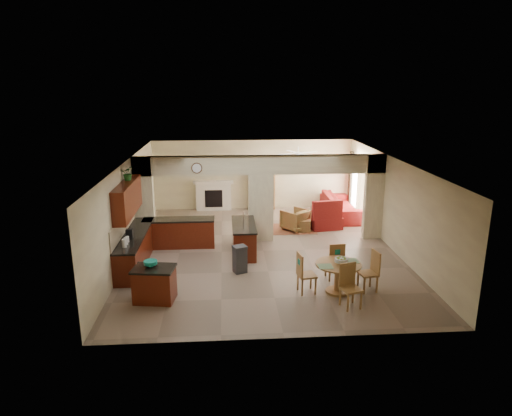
{
  "coord_description": "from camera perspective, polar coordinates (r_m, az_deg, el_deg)",
  "views": [
    {
      "loc": [
        -1.15,
        -13.14,
        4.98
      ],
      "look_at": [
        -0.2,
        0.3,
        1.29
      ],
      "focal_mm": 32.0,
      "sensor_mm": 36.0,
      "label": 1
    }
  ],
  "objects": [
    {
      "name": "chair_east",
      "position": [
        11.68,
        14.21,
        -7.45
      ],
      "size": [
        0.49,
        0.49,
        1.02
      ],
      "rotation": [
        0.0,
        0.0,
        4.9
      ],
      "color": "olive",
      "rests_on": "floor"
    },
    {
      "name": "window_b",
      "position": [
        18.28,
        12.35,
        3.04
      ],
      "size": [
        0.02,
        0.9,
        1.9
      ],
      "primitive_type": "cube",
      "color": "white",
      "rests_on": "wall_right"
    },
    {
      "name": "wall_right",
      "position": [
        14.56,
        16.83,
        0.42
      ],
      "size": [
        0.0,
        10.0,
        10.0
      ],
      "primitive_type": "plane",
      "rotation": [
        1.57,
        0.0,
        -1.57
      ],
      "color": "beige",
      "rests_on": "floor"
    },
    {
      "name": "drape_b_right",
      "position": [
        18.83,
        11.73,
        3.43
      ],
      "size": [
        0.1,
        0.28,
        2.3
      ],
      "primitive_type": "cube",
      "color": "#431F1A",
      "rests_on": "wall_right"
    },
    {
      "name": "chair_north",
      "position": [
        12.08,
        9.91,
        -6.4
      ],
      "size": [
        0.46,
        0.46,
        1.02
      ],
      "rotation": [
        0.0,
        0.0,
        3.23
      ],
      "color": "olive",
      "rests_on": "floor"
    },
    {
      "name": "chaise",
      "position": [
        16.41,
        8.55,
        -1.72
      ],
      "size": [
        1.21,
        1.05,
        0.43
      ],
      "primitive_type": "cube",
      "rotation": [
        0.0,
        0.0,
        0.17
      ],
      "color": "maroon",
      "rests_on": "floor"
    },
    {
      "name": "ceiling_fan",
      "position": [
        16.53,
        5.28,
        6.85
      ],
      "size": [
        1.0,
        1.0,
        0.1
      ],
      "primitive_type": "cylinder",
      "color": "white",
      "rests_on": "ceiling"
    },
    {
      "name": "fireplace",
      "position": [
        18.5,
        -5.31,
        1.62
      ],
      "size": [
        1.6,
        0.35,
        1.2
      ],
      "color": "beige",
      "rests_on": "floor"
    },
    {
      "name": "fruit_bowl",
      "position": [
        11.26,
        10.62,
        -6.5
      ],
      "size": [
        0.33,
        0.33,
        0.17
      ],
      "primitive_type": "cylinder",
      "color": "#74A222",
      "rests_on": "dining_table"
    },
    {
      "name": "drape_b_left",
      "position": [
        17.71,
        12.75,
        2.63
      ],
      "size": [
        0.1,
        0.28,
        2.3
      ],
      "primitive_type": "cube",
      "color": "#431F1A",
      "rests_on": "wall_right"
    },
    {
      "name": "teal_bowl",
      "position": [
        11.01,
        -13.04,
        -6.8
      ],
      "size": [
        0.31,
        0.31,
        0.15
      ],
      "primitive_type": "cylinder",
      "color": "#148E7C",
      "rests_on": "kitchen_island"
    },
    {
      "name": "rug",
      "position": [
        16.2,
        4.51,
        -2.6
      ],
      "size": [
        1.6,
        1.3,
        0.01
      ],
      "primitive_type": "cube",
      "color": "#9C5839",
      "rests_on": "floor"
    },
    {
      "name": "wall_clock",
      "position": [
        14.24,
        -7.42,
        4.97
      ],
      "size": [
        0.34,
        0.03,
        0.34
      ],
      "primitive_type": "cylinder",
      "rotation": [
        1.57,
        0.0,
        0.0
      ],
      "color": "#4C3019",
      "rests_on": "partition_header"
    },
    {
      "name": "kitchen_counter",
      "position": [
        13.82,
        -12.62,
        -4.13
      ],
      "size": [
        2.52,
        3.29,
        1.48
      ],
      "color": "#3D1307",
      "rests_on": "floor"
    },
    {
      "name": "plant",
      "position": [
        13.17,
        -15.7,
        4.23
      ],
      "size": [
        0.38,
        0.33,
        0.41
      ],
      "primitive_type": "imported",
      "rotation": [
        0.0,
        0.0,
        -0.03
      ],
      "color": "#1A4612",
      "rests_on": "upper_cabinets"
    },
    {
      "name": "wall_left",
      "position": [
        13.91,
        -15.71,
        -0.17
      ],
      "size": [
        0.0,
        10.0,
        10.0
      ],
      "primitive_type": "plane",
      "rotation": [
        1.57,
        0.0,
        1.57
      ],
      "color": "beige",
      "rests_on": "floor"
    },
    {
      "name": "chair_west",
      "position": [
        11.26,
        5.98,
        -7.91
      ],
      "size": [
        0.48,
        0.48,
        1.02
      ],
      "rotation": [
        0.0,
        0.0,
        1.73
      ],
      "color": "olive",
      "rests_on": "floor"
    },
    {
      "name": "partition_left_pier",
      "position": [
        14.81,
        -13.82,
        0.89
      ],
      "size": [
        0.6,
        0.25,
        2.8
      ],
      "primitive_type": "cube",
      "color": "beige",
      "rests_on": "floor"
    },
    {
      "name": "partition_header",
      "position": [
        14.4,
        0.61,
        5.41
      ],
      "size": [
        8.0,
        0.25,
        0.6
      ],
      "primitive_type": "cube",
      "color": "beige",
      "rests_on": "partition_center_pier"
    },
    {
      "name": "floor",
      "position": [
        14.1,
        0.91,
        -5.36
      ],
      "size": [
        10.0,
        10.0,
        0.0
      ],
      "primitive_type": "plane",
      "color": "#7F6A58",
      "rests_on": "ground"
    },
    {
      "name": "ottoman",
      "position": [
        16.0,
        5.78,
        -2.11
      ],
      "size": [
        0.65,
        0.65,
        0.41
      ],
      "primitive_type": "cube",
      "rotation": [
        0.0,
        0.0,
        -0.15
      ],
      "color": "maroon",
      "rests_on": "floor"
    },
    {
      "name": "wall_front",
      "position": [
        8.97,
        3.71,
        -8.25
      ],
      "size": [
        8.0,
        0.0,
        8.0
      ],
      "primitive_type": "plane",
      "rotation": [
        -1.57,
        0.0,
        0.0
      ],
      "color": "beige",
      "rests_on": "floor"
    },
    {
      "name": "dining_table",
      "position": [
        11.4,
        10.21,
        -8.04
      ],
      "size": [
        1.11,
        1.11,
        0.76
      ],
      "color": "olive",
      "rests_on": "floor"
    },
    {
      "name": "glazed_door",
      "position": [
        17.52,
        13.08,
        1.97
      ],
      "size": [
        0.02,
        0.7,
        2.1
      ],
      "primitive_type": "cube",
      "color": "white",
      "rests_on": "wall_right"
    },
    {
      "name": "sofa",
      "position": [
        17.9,
        10.51,
        0.29
      ],
      "size": [
        2.86,
        1.18,
        0.83
      ],
      "primitive_type": "imported",
      "rotation": [
        0.0,
        0.0,
        1.54
      ],
      "color": "maroon",
      "rests_on": "floor"
    },
    {
      "name": "armchair",
      "position": [
        16.02,
        4.92,
        -1.45
      ],
      "size": [
        1.13,
        1.13,
        0.74
      ],
      "primitive_type": "imported",
      "rotation": [
        0.0,
        0.0,
        3.83
      ],
      "color": "maroon",
      "rests_on": "floor"
    },
    {
      "name": "wall_back",
      "position": [
        18.52,
        -0.39,
        4.19
      ],
      "size": [
        8.0,
        0.0,
        8.0
      ],
      "primitive_type": "plane",
      "rotation": [
        1.57,
        0.0,
        0.0
      ],
      "color": "beige",
      "rests_on": "floor"
    },
    {
      "name": "upper_cabinets",
      "position": [
        12.99,
        -15.77,
        1.11
      ],
      "size": [
        0.35,
        2.4,
        0.9
      ],
      "primitive_type": "cube",
      "color": "#3D1307",
      "rests_on": "wall_left"
    },
    {
      "name": "partition_right_pier",
      "position": [
        15.37,
        14.49,
        1.37
      ],
      "size": [
        0.6,
        0.25,
        2.8
      ],
      "primitive_type": "cube",
      "color": "beige",
      "rests_on": "floor"
    },
    {
      "name": "partition_center_pier",
      "position": [
        14.71,
        0.6,
        0.03
      ],
      "size": [
        0.8,
        0.25,
        2.2
      ],
      "primitive_type": "cube",
      "color": "beige",
      "rests_on": "floor"
    },
    {
      "name": "chair_south",
      "position": [
        10.79,
        11.58,
        -9.24
      ],
      "size": [
        0.52,
        0.52,
        1.02
      ],
      "rotation": [
        0.0,
        0.0,
        0.28
      ],
      "color": "olive",
      "rests_on": "floor"
    },
    {
      "name": "kitchen_island",
      "position": [
        11.13,
        -12.57,
        -9.26
      ],
      "size": [
        1.05,
        0.82,
        0.83
      ],
      "rotation": [
        0.0,
        0.0,
        -0.14
      ],
      "color": "#3D1307",
      "rests_on": "floor"
    },
    {
      "name": "drape_a_right",
      "position": [
        17.24,
        13.22,
        2.26
      ],
      "size": [
        0.1,
        0.28,
        2.3
      ],
      "primitive_type": "cube",
      "color": "#431F1A",
      "rests_on": "wall_right"
    },
    {
      "name": "trash_can",
      "position": [
        12.44,
        -2.03,
        -6.54
      ],
      "size": [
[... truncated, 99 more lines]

